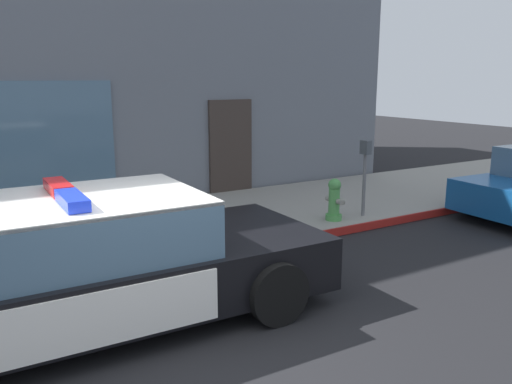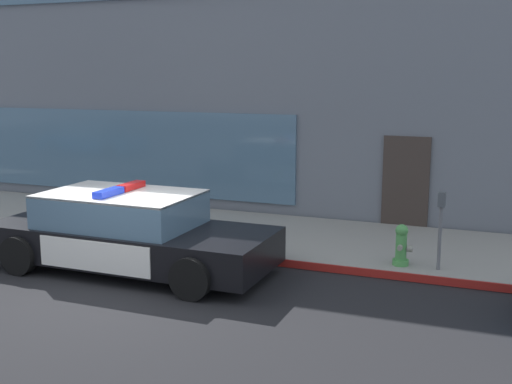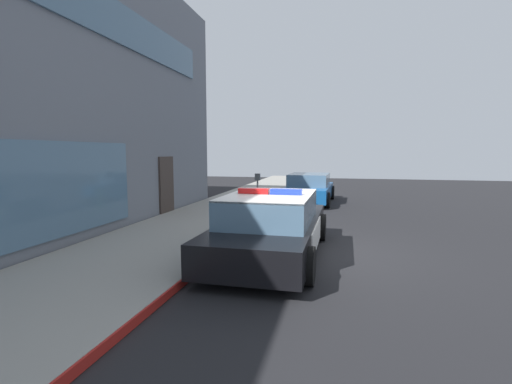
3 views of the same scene
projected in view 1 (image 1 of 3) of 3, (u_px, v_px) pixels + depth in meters
ground at (176, 349)px, 5.03m from camera, size 48.00×48.00×0.00m
sidewalk at (83, 240)px, 8.15m from camera, size 48.00×3.39×0.15m
curb_red_paint at (114, 275)px, 6.72m from camera, size 28.80×0.04×0.14m
police_cruiser at (85, 264)px, 5.37m from camera, size 5.09×2.19×1.49m
fire_hydrant at (334, 200)px, 8.96m from camera, size 0.34×0.39×0.73m
parking_meter at (365, 164)px, 9.12m from camera, size 0.12×0.18×1.34m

